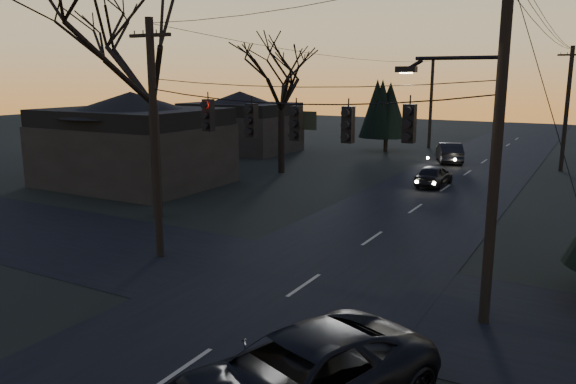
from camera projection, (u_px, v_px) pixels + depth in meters
The scene contains 15 objects.
main_road at pixel (403, 217), 26.38m from camera, with size 8.00×120.00×0.02m, color black.
cross_road at pixel (304, 285), 17.85m from camera, with size 60.00×7.00×0.02m, color black.
utility_pole_right at pixel (483, 322), 15.21m from camera, with size 5.00×0.30×10.00m, color black, non-canonical shape.
utility_pole_left at pixel (161, 256), 20.73m from camera, with size 1.80×0.30×8.50m, color black, non-canonical shape.
utility_pole_far_r at pixel (560, 171), 39.11m from camera, with size 1.80×0.30×8.50m, color black, non-canonical shape.
utility_pole_far_l at pixel (429, 148), 51.45m from camera, with size 0.30×0.30×8.00m, color black, non-canonical shape.
span_signal_assembly at pixel (298, 121), 16.90m from camera, with size 11.50×0.44×1.63m.
bare_tree_left at pixel (151, 57), 24.98m from camera, with size 10.86×10.86×10.52m.
bare_tree_dist at pixel (281, 84), 37.33m from camera, with size 7.83×7.83×8.55m.
evergreen_dist at pixel (387, 110), 48.66m from camera, with size 3.42×3.42×6.04m.
house_left_near at pixel (133, 139), 33.97m from camera, with size 10.00×8.00×5.60m.
house_left_far at pixel (240, 121), 49.10m from camera, with size 9.00×7.00×5.20m.
suv_near at pixel (297, 382), 10.70m from camera, with size 2.76×5.98×1.66m, color black.
sedan_oncoming_a at pixel (434, 176), 33.74m from camera, with size 1.52×3.78×1.29m, color black.
sedan_oncoming_b at pixel (449, 153), 42.82m from camera, with size 1.61×4.61×1.52m, color black.
Camera 1 is at (7.82, -4.95, 6.57)m, focal length 35.00 mm.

